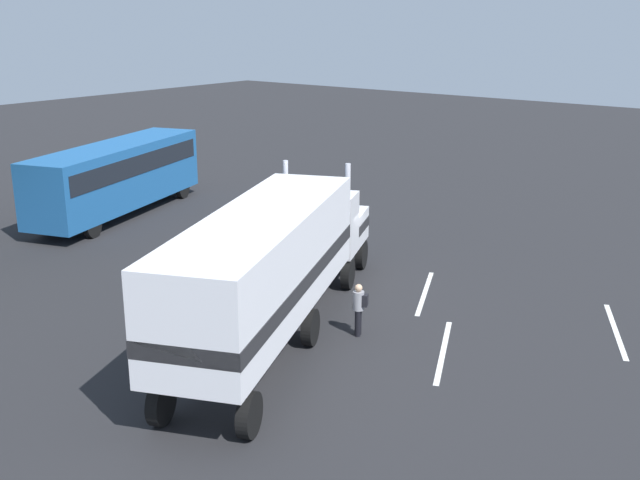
{
  "coord_description": "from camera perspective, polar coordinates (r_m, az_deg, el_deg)",
  "views": [
    {
      "loc": [
        -21.4,
        -15.92,
        9.39
      ],
      "look_at": [
        -0.73,
        0.05,
        1.6
      ],
      "focal_mm": 43.11,
      "sensor_mm": 36.0,
      "label": 1
    }
  ],
  "objects": [
    {
      "name": "ground_plane",
      "position": [
        28.28,
        0.98,
        -2.79
      ],
      "size": [
        120.0,
        120.0,
        0.0
      ],
      "primitive_type": "plane",
      "color": "#232326"
    },
    {
      "name": "lane_stripe_near",
      "position": [
        26.99,
        7.79,
        -3.9
      ],
      "size": [
        4.09,
        1.92,
        0.01
      ],
      "primitive_type": "cube",
      "rotation": [
        0.0,
        0.0,
        0.41
      ],
      "color": "silver",
      "rests_on": "ground_plane"
    },
    {
      "name": "lane_stripe_mid",
      "position": [
        22.61,
        9.13,
        -8.14
      ],
      "size": [
        4.08,
        1.94,
        0.01
      ],
      "primitive_type": "cube",
      "rotation": [
        0.0,
        0.0,
        0.42
      ],
      "color": "silver",
      "rests_on": "ground_plane"
    },
    {
      "name": "lane_stripe_far",
      "position": [
        25.37,
        21.09,
        -6.28
      ],
      "size": [
        4.06,
        1.99,
        0.01
      ],
      "primitive_type": "cube",
      "rotation": [
        0.0,
        0.0,
        0.43
      ],
      "color": "silver",
      "rests_on": "ground_plane"
    },
    {
      "name": "semi_truck",
      "position": [
        22.25,
        -3.41,
        -1.4
      ],
      "size": [
        14.0,
        7.88,
        4.5
      ],
      "color": "white",
      "rests_on": "ground_plane"
    },
    {
      "name": "person_bystander",
      "position": [
        23.07,
        2.91,
        -5.02
      ],
      "size": [
        0.4,
        0.48,
        1.63
      ],
      "color": "black",
      "rests_on": "ground_plane"
    },
    {
      "name": "parked_bus",
      "position": [
        37.72,
        -14.85,
        4.86
      ],
      "size": [
        11.25,
        5.82,
        3.4
      ],
      "color": "#1E5999",
      "rests_on": "ground_plane"
    }
  ]
}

